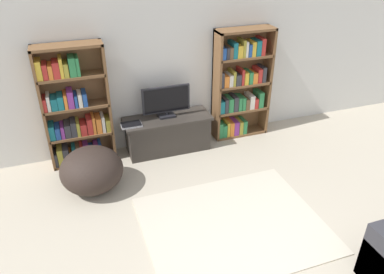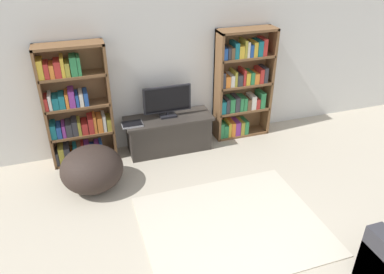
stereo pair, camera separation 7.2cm
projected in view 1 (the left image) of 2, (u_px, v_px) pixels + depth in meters
name	position (u px, v px, depth m)	size (l,w,h in m)	color
wall_back	(166.00, 61.00, 5.38)	(8.80, 0.06, 2.60)	silver
bookshelf_left	(75.00, 111.00, 5.10)	(0.89, 0.30, 1.71)	brown
bookshelf_right	(240.00, 85.00, 5.79)	(0.89, 0.30, 1.71)	brown
tv_stand	(168.00, 133.00, 5.62)	(1.29, 0.48, 0.54)	#332D28
television	(166.00, 101.00, 5.39)	(0.70, 0.16, 0.48)	black
laptop	(131.00, 125.00, 5.27)	(0.29, 0.20, 0.03)	#B7B7BC
area_rug	(233.00, 224.00, 4.30)	(2.02, 1.65, 0.02)	beige
beanbag_ottoman	(92.00, 170.00, 4.76)	(0.80, 0.80, 0.57)	#2D231E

